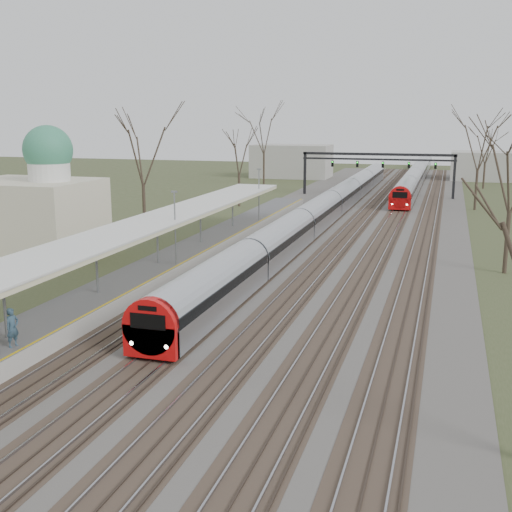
{
  "coord_description": "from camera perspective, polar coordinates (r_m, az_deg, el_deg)",
  "views": [
    {
      "loc": [
        9.84,
        -5.35,
        10.84
      ],
      "look_at": [
        -1.93,
        33.81,
        2.0
      ],
      "focal_mm": 45.0,
      "sensor_mm": 36.0,
      "label": 1
    }
  ],
  "objects": [
    {
      "name": "dome_building",
      "position": [
        54.09,
        -19.19,
        3.96
      ],
      "size": [
        10.0,
        8.0,
        10.3
      ],
      "color": "beige",
      "rests_on": "ground"
    },
    {
      "name": "platform",
      "position": [
        47.96,
        -6.9,
        -0.34
      ],
      "size": [
        3.5,
        69.0,
        1.0
      ],
      "primitive_type": "cube",
      "color": "#9E9B93",
      "rests_on": "ground"
    },
    {
      "name": "signal_gantry",
      "position": [
        91.04,
        10.79,
        8.25
      ],
      "size": [
        21.0,
        0.59,
        6.08
      ],
      "color": "black",
      "rests_on": "ground"
    },
    {
      "name": "train_far",
      "position": [
        113.85,
        14.09,
        7.12
      ],
      "size": [
        2.62,
        75.21,
        3.05
      ],
      "color": "#B6B9C1",
      "rests_on": "ground"
    },
    {
      "name": "track_bed",
      "position": [
        62.05,
        7.6,
        2.09
      ],
      "size": [
        24.0,
        160.0,
        0.22
      ],
      "color": "#474442",
      "rests_on": "ground"
    },
    {
      "name": "train_near",
      "position": [
        71.1,
        6.61,
        4.55
      ],
      "size": [
        2.62,
        90.21,
        3.05
      ],
      "color": "#B6B9C1",
      "rests_on": "ground"
    },
    {
      "name": "passenger",
      "position": [
        30.03,
        -20.84,
        -5.98
      ],
      "size": [
        0.56,
        0.72,
        1.77
      ],
      "primitive_type": "imported",
      "rotation": [
        0.0,
        0.0,
        1.35
      ],
      "color": "#314B5F",
      "rests_on": "platform"
    },
    {
      "name": "canopy",
      "position": [
        43.3,
        -9.39,
        2.85
      ],
      "size": [
        4.1,
        50.0,
        3.11
      ],
      "color": "slate",
      "rests_on": "platform"
    },
    {
      "name": "tree_west_far",
      "position": [
        59.79,
        -10.1,
        9.31
      ],
      "size": [
        5.5,
        5.5,
        11.33
      ],
      "color": "#2D231C",
      "rests_on": "ground"
    }
  ]
}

